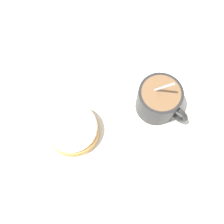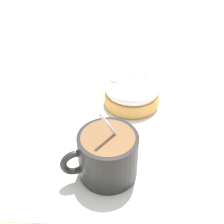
% 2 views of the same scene
% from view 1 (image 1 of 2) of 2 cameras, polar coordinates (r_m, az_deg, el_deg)
% --- Properties ---
extents(ground_plane, '(3.00, 3.00, 0.00)m').
position_cam_1_polar(ground_plane, '(0.51, 1.15, -2.22)').
color(ground_plane, '#C6B793').
extents(paper_napkin, '(0.36, 0.34, 0.00)m').
position_cam_1_polar(paper_napkin, '(0.51, 1.15, -2.17)').
color(paper_napkin, white).
rests_on(paper_napkin, ground_plane).
extents(coffee_cup, '(0.08, 0.10, 0.11)m').
position_cam_1_polar(coffee_cup, '(0.49, 10.13, 2.80)').
color(coffee_cup, black).
rests_on(coffee_cup, paper_napkin).
extents(frosted_pastry, '(0.10, 0.10, 0.06)m').
position_cam_1_polar(frosted_pastry, '(0.48, -8.62, -3.52)').
color(frosted_pastry, '#D19347').
rests_on(frosted_pastry, paper_napkin).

